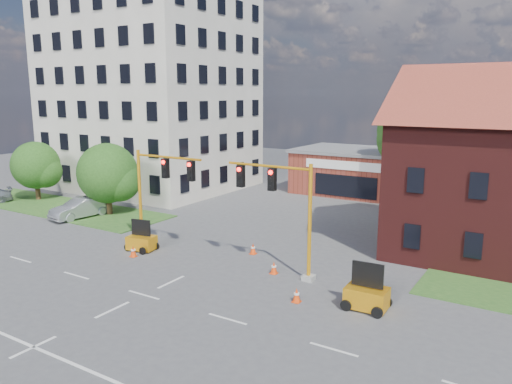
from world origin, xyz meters
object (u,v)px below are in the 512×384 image
signal_mast_east (282,204)px  trailer_west (142,241)px  trailer_east (367,295)px  pickup_white (445,234)px  signal_mast_west (159,188)px

signal_mast_east → trailer_west: size_ratio=3.27×
trailer_west → trailer_east: (14.95, -0.92, 0.07)m
trailer_east → pickup_white: (1.03, 11.81, 0.15)m
signal_mast_east → pickup_white: bearing=57.1°
signal_mast_west → signal_mast_east: 8.71m
signal_mast_west → pickup_white: 18.45m
signal_mast_east → trailer_east: (5.45, -1.81, -3.26)m
signal_mast_east → pickup_white: size_ratio=1.06×
trailer_west → pickup_white: trailer_west is taller
signal_mast_west → trailer_east: signal_mast_west is taller
trailer_west → signal_mast_west: bearing=36.5°
trailer_east → trailer_west: bearing=174.4°
signal_mast_east → trailer_west: 10.10m
signal_mast_west → signal_mast_east: size_ratio=1.00×
signal_mast_east → trailer_west: signal_mast_east is taller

